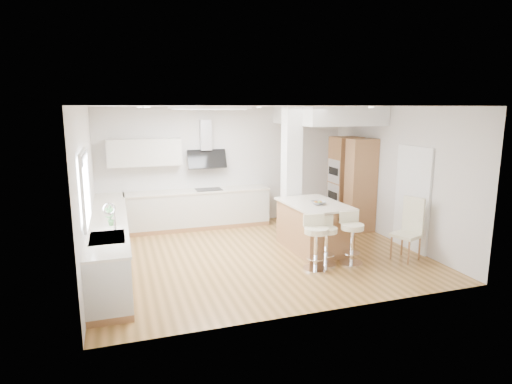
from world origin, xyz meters
name	(u,v)px	position (x,y,z in m)	size (l,w,h in m)	color
ground	(259,254)	(0.00, 0.00, 0.00)	(6.00, 6.00, 0.00)	#B07E41
ceiling	(259,254)	(0.00, 0.00, 0.00)	(6.00, 5.00, 0.02)	white
wall_back	(226,166)	(0.00, 2.50, 1.40)	(6.00, 0.04, 2.80)	silver
wall_left	(87,193)	(-3.00, 0.00, 1.40)	(0.04, 5.00, 2.80)	silver
wall_right	(396,175)	(3.00, 0.00, 1.40)	(0.04, 5.00, 2.80)	silver
skylight	(209,108)	(-0.79, 0.60, 2.77)	(4.10, 2.10, 0.06)	white
window_left	(85,184)	(-2.96, -0.90, 1.69)	(0.06, 1.28, 1.07)	white
doorway_right	(412,200)	(2.97, -0.60, 1.00)	(0.05, 1.00, 2.10)	#494139
counter_left	(110,241)	(-2.70, 0.23, 0.46)	(0.63, 4.50, 1.35)	#A57247
counter_back	(191,199)	(-0.91, 2.22, 0.70)	(3.62, 0.63, 2.50)	#A57247
pillar	(291,173)	(1.05, 0.95, 1.40)	(0.35, 0.35, 2.80)	white
soffit	(327,115)	(2.10, 1.40, 2.60)	(1.78, 2.20, 0.40)	white
oven_column	(351,183)	(2.68, 1.23, 1.05)	(0.63, 1.21, 2.10)	#A57247
peninsula	(314,226)	(1.13, -0.03, 0.48)	(1.11, 1.61, 1.02)	#A57247
bar_stool_a	(316,240)	(0.69, -1.03, 0.54)	(0.48, 0.48, 0.96)	white
bar_stool_b	(326,238)	(0.96, -0.89, 0.50)	(0.43, 0.43, 0.88)	white
bar_stool_c	(352,235)	(1.42, -0.98, 0.53)	(0.46, 0.46, 0.94)	white
dining_chair	(410,226)	(2.58, -1.07, 0.62)	(0.58, 0.58, 1.16)	beige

